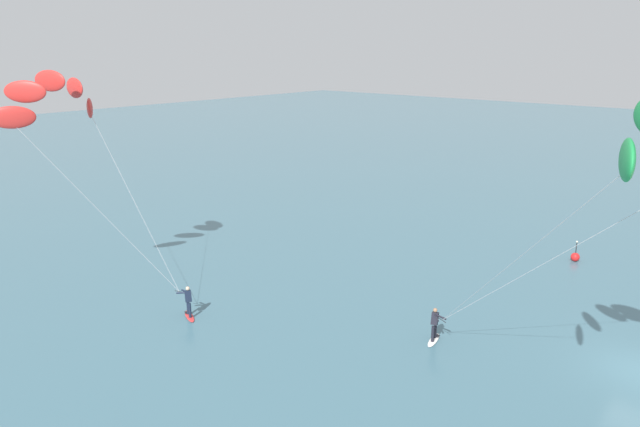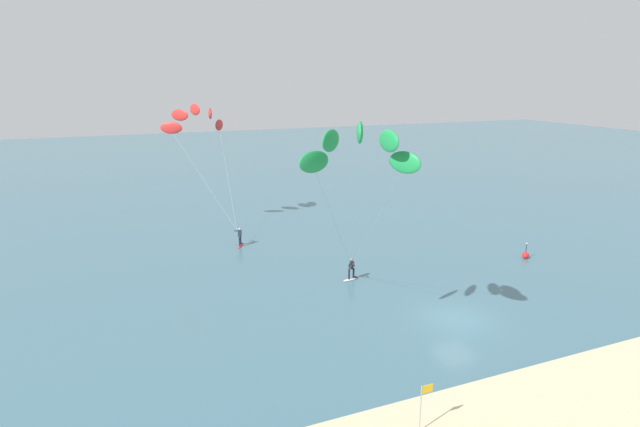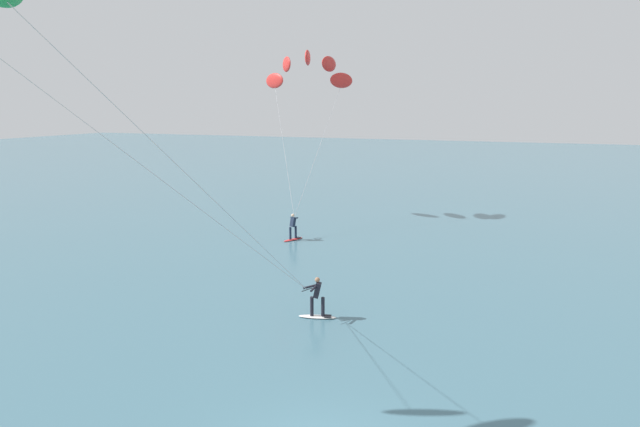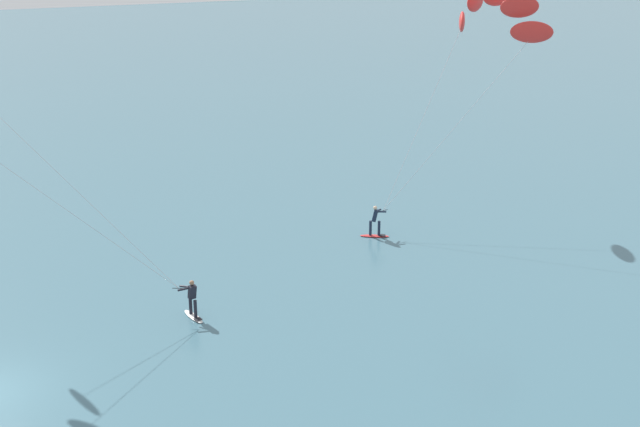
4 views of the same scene
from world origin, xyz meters
name	(u,v)px [view 1 (image 1 of 4)]	position (x,y,z in m)	size (l,w,h in m)	color
kitesurfer_mid_water	(56,104)	(-11.35, 26.56, 10.52)	(6.47, 10.13, 12.24)	red
marker_buoy	(575,257)	(12.12, 6.92, 0.30)	(0.56, 0.56, 1.38)	red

